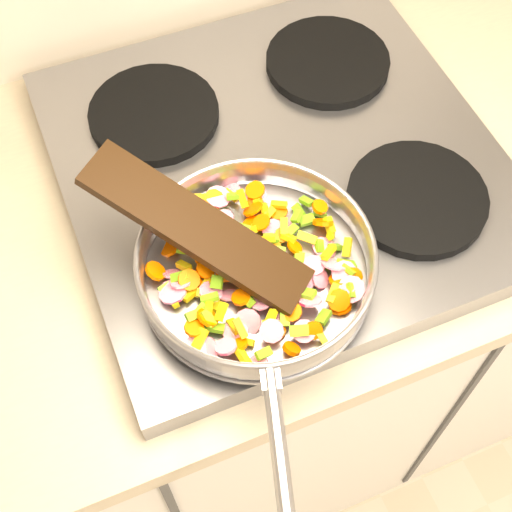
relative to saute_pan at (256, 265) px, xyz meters
name	(u,v)px	position (x,y,z in m)	size (l,w,h in m)	color
cooktop	(280,167)	(0.11, 0.18, -0.07)	(0.60, 0.60, 0.04)	#939399
grate_fl	(223,267)	(-0.03, 0.04, -0.04)	(0.19, 0.19, 0.02)	black
grate_fr	(417,198)	(0.25, 0.04, -0.04)	(0.19, 0.19, 0.02)	black
grate_bl	(154,114)	(-0.03, 0.32, -0.04)	(0.19, 0.19, 0.02)	black
grate_br	(328,62)	(0.25, 0.32, -0.04)	(0.19, 0.19, 0.02)	black
saute_pan	(256,265)	(0.00, 0.00, 0.00)	(0.33, 0.49, 0.05)	#9E9EA5
vegetable_heap	(254,267)	(0.00, 0.00, -0.01)	(0.26, 0.27, 0.04)	#E1BC0D
wooden_spatula	(197,228)	(-0.05, 0.05, 0.04)	(0.29, 0.07, 0.01)	black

